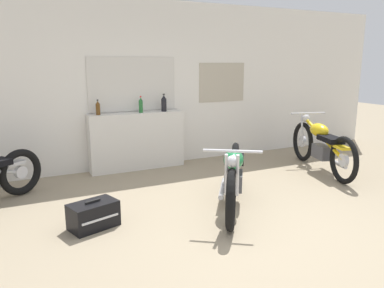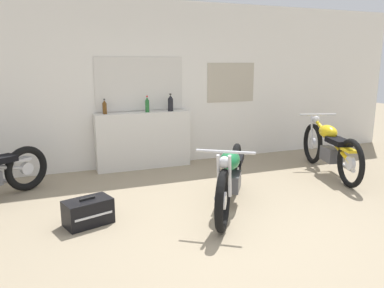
{
  "view_description": "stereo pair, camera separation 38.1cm",
  "coord_description": "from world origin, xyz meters",
  "views": [
    {
      "loc": [
        -2.19,
        -3.14,
        1.78
      ],
      "look_at": [
        -0.05,
        1.3,
        0.7
      ],
      "focal_mm": 35.0,
      "sensor_mm": 36.0,
      "label": 1
    },
    {
      "loc": [
        -1.84,
        -3.29,
        1.78
      ],
      "look_at": [
        -0.05,
        1.3,
        0.7
      ],
      "focal_mm": 35.0,
      "sensor_mm": 36.0,
      "label": 2
    }
  ],
  "objects": [
    {
      "name": "wall_back",
      "position": [
        0.0,
        3.0,
        1.4
      ],
      "size": [
        10.0,
        0.07,
        2.8
      ],
      "color": "silver",
      "rests_on": "ground_plane"
    },
    {
      "name": "bottle_left_center",
      "position": [
        -0.28,
        2.79,
        1.08
      ],
      "size": [
        0.07,
        0.07,
        0.28
      ],
      "color": "#23662D",
      "rests_on": "sill_counter"
    },
    {
      "name": "bottle_leftmost",
      "position": [
        -0.98,
        2.82,
        1.07
      ],
      "size": [
        0.07,
        0.07,
        0.25
      ],
      "color": "#5B3814",
      "rests_on": "sill_counter"
    },
    {
      "name": "sill_counter",
      "position": [
        -0.35,
        2.82,
        0.48
      ],
      "size": [
        1.6,
        0.28,
        0.96
      ],
      "color": "silver",
      "rests_on": "ground_plane"
    },
    {
      "name": "bottle_center",
      "position": [
        0.13,
        2.78,
        1.09
      ],
      "size": [
        0.09,
        0.09,
        0.3
      ],
      "color": "black",
      "rests_on": "sill_counter"
    },
    {
      "name": "hard_case_black",
      "position": [
        -1.5,
        0.78,
        0.14
      ],
      "size": [
        0.57,
        0.44,
        0.31
      ],
      "color": "black",
      "rests_on": "ground_plane"
    },
    {
      "name": "ground_plane",
      "position": [
        0.0,
        0.0,
        0.0
      ],
      "size": [
        24.0,
        24.0,
        0.0
      ],
      "primitive_type": "plane",
      "color": "gray"
    },
    {
      "name": "motorcycle_yellow",
      "position": [
        2.36,
        1.37,
        0.44
      ],
      "size": [
        0.78,
        2.0,
        0.91
      ],
      "color": "black",
      "rests_on": "ground_plane"
    },
    {
      "name": "motorcycle_green",
      "position": [
        0.19,
        0.63,
        0.41
      ],
      "size": [
        1.18,
        1.7,
        0.86
      ],
      "color": "black",
      "rests_on": "ground_plane"
    }
  ]
}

